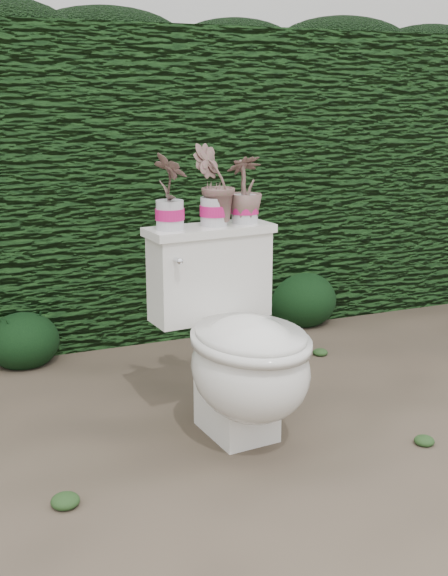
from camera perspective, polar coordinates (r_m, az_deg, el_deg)
name	(u,v)px	position (r m, az deg, el deg)	size (l,w,h in m)	color
ground	(243,427)	(2.89, 1.55, -10.91)	(60.00, 60.00, 0.00)	brown
hedge	(129,181)	(4.14, -7.49, 8.41)	(8.00, 1.00, 1.60)	#1A3E14
house_wall	(73,27)	(8.57, -11.86, 19.57)	(8.00, 3.50, 4.00)	silver
toilet	(239,347)	(2.70, 1.21, -4.70)	(0.52, 0.72, 0.78)	silver
potted_plant_left	(169,193)	(2.70, -4.33, 7.48)	(0.14, 0.10, 0.27)	#1F641F
potted_plant_center	(214,187)	(2.78, -0.81, 7.98)	(0.16, 0.13, 0.30)	#1F641F
potted_plant_right	(245,191)	(2.85, 1.66, 7.65)	(0.14, 0.14, 0.25)	#1F641F
liriope_clump_1	(23,335)	(3.63, -15.63, -3.62)	(0.35, 0.35, 0.28)	black
liriope_clump_2	(300,294)	(4.14, 6.05, -0.51)	(0.41, 0.41, 0.33)	black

